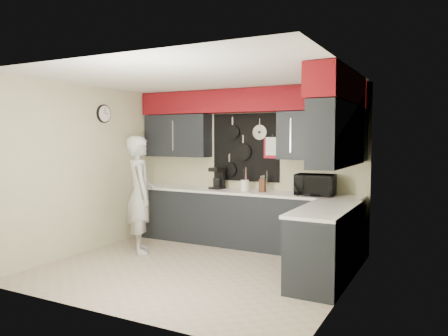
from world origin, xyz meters
The scene contains 10 objects.
ground centered at (0.00, 0.00, 0.00)m, with size 4.00×4.00×0.00m, color tan.
back_wall_assembly centered at (0.01, 1.60, 2.01)m, with size 4.00×0.36×2.60m.
right_wall_assembly centered at (1.85, 0.26, 1.94)m, with size 0.36×3.50×2.60m.
left_wall_assembly centered at (-1.99, 0.02, 1.33)m, with size 0.05×3.50×2.60m.
base_cabinets centered at (0.49, 1.13, 0.46)m, with size 3.95×2.20×0.92m.
microwave centered at (1.25, 1.43, 1.08)m, with size 0.58×0.39×0.32m, color black.
knife_block centered at (0.39, 1.42, 1.03)m, with size 0.10×0.10×0.21m, color #3C2413.
utensil_crock centered at (0.07, 1.43, 1.01)m, with size 0.14×0.14×0.18m, color white.
coffee_maker centered at (-0.47, 1.52, 1.11)m, with size 0.24×0.28×0.36m.
person centered at (-1.22, 0.35, 0.91)m, with size 0.66×0.44×1.82m, color #ABAAA8.
Camera 1 is at (3.06, -5.02, 1.79)m, focal length 35.00 mm.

